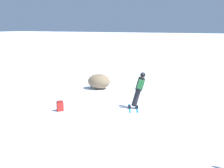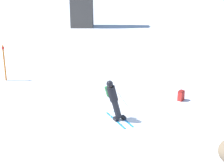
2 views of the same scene
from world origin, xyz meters
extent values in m
plane|color=white|center=(0.00, 0.00, 0.00)|extent=(300.00, 300.00, 0.00)
cube|color=#1E7AC6|center=(-1.66, -0.08, 0.01)|extent=(0.85, 1.61, 0.01)
cube|color=#1E7AC6|center=(-1.34, 0.08, 0.01)|extent=(0.85, 1.61, 0.01)
cube|color=black|center=(-1.66, -0.08, 0.07)|extent=(0.25, 0.31, 0.12)
cube|color=black|center=(-1.34, 0.08, 0.07)|extent=(0.25, 0.31, 0.12)
cylinder|color=black|center=(-1.63, -0.06, 0.52)|extent=(0.53, 0.44, 0.86)
cylinder|color=black|center=(-1.80, -0.15, 1.23)|extent=(0.59, 0.52, 0.71)
sphere|color=tan|center=(-1.90, -0.20, 1.65)|extent=(0.36, 0.33, 0.28)
sphere|color=black|center=(-1.91, -0.20, 1.68)|extent=(0.41, 0.38, 0.33)
cube|color=#236633|center=(-1.92, 0.08, 1.26)|extent=(0.42, 0.33, 0.50)
cylinder|color=#B7B7BC|center=(-1.89, -0.53, 0.57)|extent=(0.17, 0.52, 1.15)
cylinder|color=#B7B7BC|center=(-1.13, -0.15, 0.63)|extent=(0.91, 0.15, 1.27)
cube|color=#4C4742|center=(-4.59, 19.20, 1.56)|extent=(1.95, 1.66, 3.11)
cube|color=#AD231E|center=(1.40, 2.09, 0.22)|extent=(0.36, 0.37, 0.44)
cube|color=maroon|center=(1.40, 2.09, 0.47)|extent=(0.32, 0.33, 0.06)
cylinder|color=orange|center=(-7.56, 4.85, 0.97)|extent=(0.08, 0.08, 1.94)
cylinder|color=red|center=(-7.56, 4.85, 1.79)|extent=(0.13, 0.13, 0.10)
camera|label=1|loc=(-7.54, 13.75, 4.06)|focal=50.00mm
camera|label=2|loc=(-1.74, -14.12, 6.81)|focal=60.00mm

